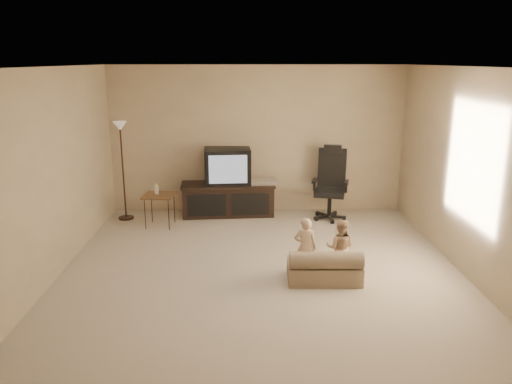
# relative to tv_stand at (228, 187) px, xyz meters

# --- Properties ---
(floor) EXTENTS (5.50, 5.50, 0.00)m
(floor) POSITION_rel_tv_stand_xyz_m (0.49, -2.49, -0.48)
(floor) COLOR #B0A38C
(floor) RESTS_ON ground
(room_shell) EXTENTS (5.50, 5.50, 5.50)m
(room_shell) POSITION_rel_tv_stand_xyz_m (0.49, -2.49, 1.04)
(room_shell) COLOR white
(room_shell) RESTS_ON floor
(tv_stand) EXTENTS (1.63, 0.69, 1.14)m
(tv_stand) POSITION_rel_tv_stand_xyz_m (0.00, 0.00, 0.00)
(tv_stand) COLOR black
(tv_stand) RESTS_ON floor
(office_chair) EXTENTS (0.68, 0.70, 1.22)m
(office_chair) POSITION_rel_tv_stand_xyz_m (1.70, -0.24, -0.04)
(office_chair) COLOR black
(office_chair) RESTS_ON floor
(side_table) EXTENTS (0.51, 0.51, 0.70)m
(side_table) POSITION_rel_tv_stand_xyz_m (-1.07, -0.60, 0.03)
(side_table) COLOR brown
(side_table) RESTS_ON floor
(floor_lamp) EXTENTS (0.25, 0.25, 1.62)m
(floor_lamp) POSITION_rel_tv_stand_xyz_m (-1.71, -0.21, 0.71)
(floor_lamp) COLOR black
(floor_lamp) RESTS_ON floor
(child_sofa) EXTENTS (0.88, 0.51, 0.43)m
(child_sofa) POSITION_rel_tv_stand_xyz_m (1.24, -2.73, -0.30)
(child_sofa) COLOR gray
(child_sofa) RESTS_ON floor
(toddler_left) EXTENTS (0.30, 0.23, 0.75)m
(toddler_left) POSITION_rel_tv_stand_xyz_m (1.02, -2.56, -0.10)
(toddler_left) COLOR #DEB38B
(toddler_left) RESTS_ON floor
(toddler_right) EXTENTS (0.40, 0.29, 0.73)m
(toddler_right) POSITION_rel_tv_stand_xyz_m (1.45, -2.56, -0.11)
(toddler_right) COLOR #DEB38B
(toddler_right) RESTS_ON floor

